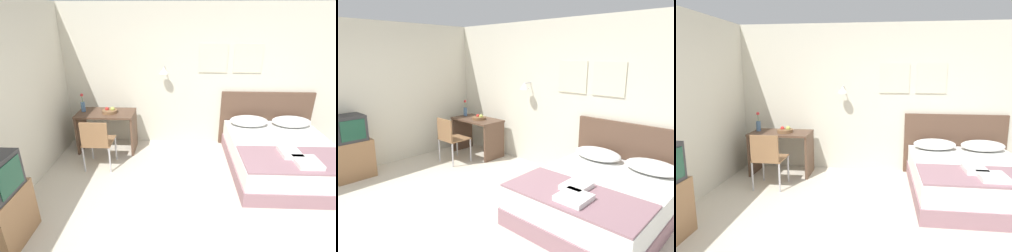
% 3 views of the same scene
% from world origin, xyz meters
% --- Properties ---
extents(ground_plane, '(24.00, 24.00, 0.00)m').
position_xyz_m(ground_plane, '(0.00, 0.00, 0.00)').
color(ground_plane, beige).
extents(wall_back, '(5.72, 0.31, 2.65)m').
position_xyz_m(wall_back, '(0.01, 2.60, 1.33)').
color(wall_back, beige).
rests_on(wall_back, ground_plane).
extents(bed, '(1.64, 1.97, 0.51)m').
position_xyz_m(bed, '(1.43, 1.52, 0.25)').
color(bed, gray).
rests_on(bed, ground_plane).
extents(headboard, '(1.76, 0.06, 1.08)m').
position_xyz_m(headboard, '(1.43, 2.54, 0.54)').
color(headboard, brown).
rests_on(headboard, ground_plane).
extents(pillow_left, '(0.70, 0.44, 0.17)m').
position_xyz_m(pillow_left, '(1.04, 2.24, 0.60)').
color(pillow_left, white).
rests_on(pillow_left, bed).
extents(pillow_right, '(0.70, 0.44, 0.17)m').
position_xyz_m(pillow_right, '(1.82, 2.24, 0.60)').
color(pillow_right, white).
rests_on(pillow_right, bed).
extents(throw_blanket, '(1.59, 0.79, 0.02)m').
position_xyz_m(throw_blanket, '(1.43, 0.95, 0.53)').
color(throw_blanket, gray).
rests_on(throw_blanket, bed).
extents(folded_towel_near_foot, '(0.27, 0.35, 0.06)m').
position_xyz_m(folded_towel_near_foot, '(1.37, 1.09, 0.57)').
color(folded_towel_near_foot, white).
rests_on(folded_towel_near_foot, throw_blanket).
extents(folded_towel_mid_bed, '(0.32, 0.34, 0.06)m').
position_xyz_m(folded_towel_mid_bed, '(1.50, 0.82, 0.57)').
color(folded_towel_mid_bed, white).
rests_on(folded_towel_mid_bed, throw_blanket).
extents(desk, '(1.05, 0.58, 0.76)m').
position_xyz_m(desk, '(-1.62, 2.16, 0.52)').
color(desk, brown).
rests_on(desk, ground_plane).
extents(desk_chair, '(0.47, 0.47, 0.89)m').
position_xyz_m(desk_chair, '(-1.60, 1.45, 0.53)').
color(desk_chair, '#8E6642').
rests_on(desk_chair, ground_plane).
extents(fruit_bowl, '(0.27, 0.27, 0.11)m').
position_xyz_m(fruit_bowl, '(-1.54, 2.14, 0.80)').
color(fruit_bowl, brown).
rests_on(fruit_bowl, desk).
extents(flower_vase, '(0.08, 0.08, 0.34)m').
position_xyz_m(flower_vase, '(-2.05, 2.20, 0.88)').
color(flower_vase, '#4C7099').
rests_on(flower_vase, desk).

